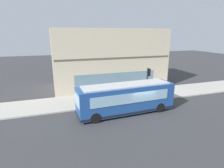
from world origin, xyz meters
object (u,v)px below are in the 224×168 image
(city_bus_nearside, at_px, (126,99))
(fire_hydrant, at_px, (154,91))
(pedestrian_walking_along_curb, at_px, (137,90))
(traffic_light_near_corner, at_px, (148,78))
(pedestrian_near_hydrant, at_px, (118,87))

(city_bus_nearside, relative_size, fire_hydrant, 13.71)
(fire_hydrant, height_order, pedestrian_walking_along_curb, pedestrian_walking_along_curb)
(city_bus_nearside, height_order, fire_hydrant, city_bus_nearside)
(pedestrian_walking_along_curb, bearing_deg, traffic_light_near_corner, -148.68)
(fire_hydrant, relative_size, pedestrian_near_hydrant, 0.46)
(pedestrian_walking_along_curb, bearing_deg, fire_hydrant, -85.15)
(fire_hydrant, distance_m, pedestrian_walking_along_curb, 2.84)
(fire_hydrant, bearing_deg, pedestrian_near_hydrant, 69.91)
(city_bus_nearside, height_order, pedestrian_near_hydrant, city_bus_nearside)
(pedestrian_near_hydrant, bearing_deg, city_bus_nearside, 166.87)
(city_bus_nearside, relative_size, pedestrian_near_hydrant, 6.31)
(city_bus_nearside, xyz_separation_m, traffic_light_near_corner, (2.73, -4.02, 1.31))
(fire_hydrant, relative_size, pedestrian_walking_along_curb, 0.48)
(fire_hydrant, distance_m, pedestrian_near_hydrant, 4.92)
(pedestrian_walking_along_curb, xyz_separation_m, pedestrian_near_hydrant, (1.91, 1.81, 0.04))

